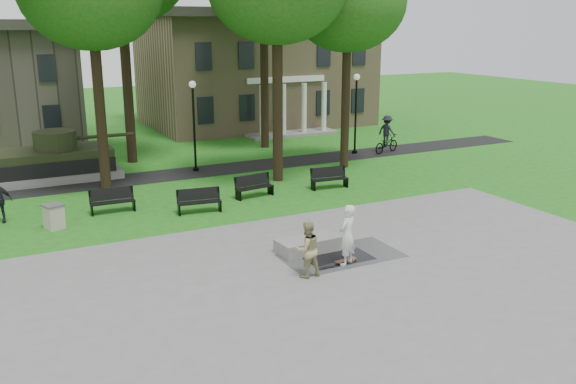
# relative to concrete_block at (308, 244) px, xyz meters

# --- Properties ---
(ground) EXTENTS (120.00, 120.00, 0.00)m
(ground) POSITION_rel_concrete_block_xyz_m (-0.11, 0.82, -0.24)
(ground) COLOR #226016
(ground) RESTS_ON ground
(plaza) EXTENTS (22.00, 16.00, 0.02)m
(plaza) POSITION_rel_concrete_block_xyz_m (-0.11, -4.18, -0.23)
(plaza) COLOR gray
(plaza) RESTS_ON ground
(footpath) EXTENTS (44.00, 2.60, 0.01)m
(footpath) POSITION_rel_concrete_block_xyz_m (-0.11, 12.82, -0.24)
(footpath) COLOR black
(footpath) RESTS_ON ground
(building_right) EXTENTS (17.00, 12.00, 8.60)m
(building_right) POSITION_rel_concrete_block_xyz_m (9.89, 26.82, 4.10)
(building_right) COLOR #9E8460
(building_right) RESTS_ON ground
(tree_3) EXTENTS (6.00, 6.00, 11.19)m
(tree_3) POSITION_rel_concrete_block_xyz_m (7.89, 10.32, 8.35)
(tree_3) COLOR black
(tree_3) RESTS_ON ground
(lamp_mid) EXTENTS (0.36, 0.36, 4.73)m
(lamp_mid) POSITION_rel_concrete_block_xyz_m (0.39, 13.12, 2.55)
(lamp_mid) COLOR black
(lamp_mid) RESTS_ON ground
(lamp_right) EXTENTS (0.36, 0.36, 4.73)m
(lamp_right) POSITION_rel_concrete_block_xyz_m (10.39, 13.12, 2.55)
(lamp_right) COLOR black
(lamp_right) RESTS_ON ground
(tank_monument) EXTENTS (7.45, 3.40, 2.40)m
(tank_monument) POSITION_rel_concrete_block_xyz_m (-6.57, 14.82, 0.61)
(tank_monument) COLOR gray
(tank_monument) RESTS_ON ground
(puddle) EXTENTS (2.20, 1.20, 0.00)m
(puddle) POSITION_rel_concrete_block_xyz_m (0.56, -1.13, -0.22)
(puddle) COLOR black
(puddle) RESTS_ON plaza
(concrete_block) EXTENTS (2.27, 1.17, 0.45)m
(concrete_block) POSITION_rel_concrete_block_xyz_m (0.00, 0.00, 0.00)
(concrete_block) COLOR gray
(concrete_block) RESTS_ON plaza
(skateboard) EXTENTS (0.80, 0.28, 0.07)m
(skateboard) POSITION_rel_concrete_block_xyz_m (0.60, -1.46, -0.19)
(skateboard) COLOR brown
(skateboard) RESTS_ON plaza
(skateboarder) EXTENTS (0.87, 0.77, 2.01)m
(skateboarder) POSITION_rel_concrete_block_xyz_m (0.51, -1.65, 0.78)
(skateboarder) COLOR silver
(skateboarder) RESTS_ON plaza
(friend_watching) EXTENTS (0.88, 0.69, 1.77)m
(friend_watching) POSITION_rel_concrete_block_xyz_m (-1.11, -1.92, 0.66)
(friend_watching) COLOR tan
(friend_watching) RESTS_ON plaza
(cyclist) EXTENTS (2.21, 1.33, 2.27)m
(cyclist) POSITION_rel_concrete_block_xyz_m (12.20, 12.43, 0.68)
(cyclist) COLOR black
(cyclist) RESTS_ON ground
(park_bench_0) EXTENTS (1.81, 0.58, 1.00)m
(park_bench_0) POSITION_rel_concrete_block_xyz_m (-5.06, 7.61, 0.28)
(park_bench_0) COLOR black
(park_bench_0) RESTS_ON ground
(park_bench_1) EXTENTS (1.85, 0.78, 1.00)m
(park_bench_1) POSITION_rel_concrete_block_xyz_m (-1.88, 5.97, 0.28)
(park_bench_1) COLOR black
(park_bench_1) RESTS_ON ground
(park_bench_2) EXTENTS (1.84, 0.76, 1.00)m
(park_bench_2) POSITION_rel_concrete_block_xyz_m (1.10, 7.10, 0.28)
(park_bench_2) COLOR black
(park_bench_2) RESTS_ON ground
(park_bench_3) EXTENTS (1.84, 0.70, 1.00)m
(park_bench_3) POSITION_rel_concrete_block_xyz_m (4.88, 6.88, 0.28)
(park_bench_3) COLOR black
(park_bench_3) RESTS_ON ground
(trash_bin) EXTENTS (0.85, 0.85, 0.96)m
(trash_bin) POSITION_rel_concrete_block_xyz_m (-7.47, 6.47, 0.24)
(trash_bin) COLOR #BFB19D
(trash_bin) RESTS_ON ground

